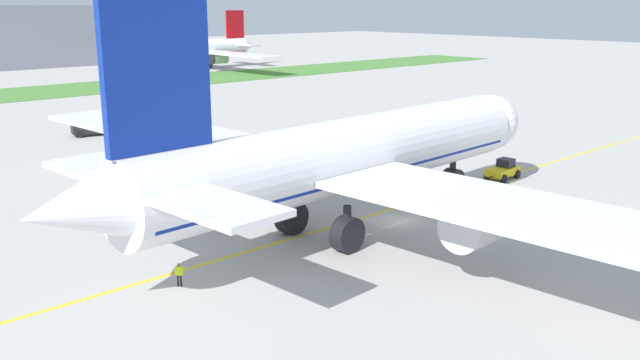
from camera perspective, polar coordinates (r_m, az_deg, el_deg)
The scene contains 7 objects.
ground_plane at distance 60.84m, azimuth 6.39°, elevation -3.41°, with size 600.00×600.00×0.00m, color #ADAAA5.
apron_taxi_line at distance 62.55m, azimuth 4.54°, elevation -2.86°, with size 280.00×0.36×0.01m, color yellow.
airliner_foreground at distance 55.30m, azimuth 1.75°, elevation 1.82°, with size 51.53×80.30×19.11m.
pushback_tug at distance 77.38m, azimuth 14.95°, elevation 0.82°, with size 5.96×2.60×2.15m.
ground_crew_wingwalker_port at distance 47.56m, azimuth -11.62°, elevation -7.52°, with size 0.49×0.48×1.68m.
service_truck_fuel_bowser at distance 104.78m, azimuth -18.28°, elevation 4.31°, with size 6.54×3.92×2.47m.
parked_airliner_far_right at distance 205.22m, azimuth -10.25°, elevation 10.62°, with size 44.06×68.35×16.51m.
Camera 1 is at (-43.74, -37.98, 18.59)m, focal length 38.56 mm.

